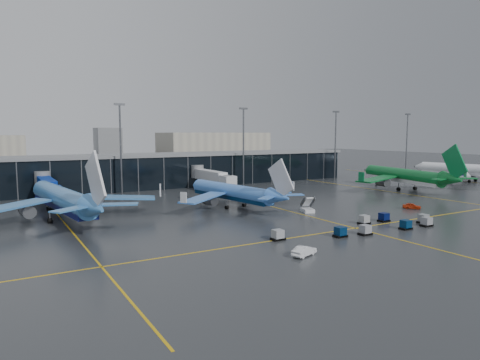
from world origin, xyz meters
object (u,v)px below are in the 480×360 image
mobile_airstair (308,209)px  service_van_white (304,251)px  airliner_aer_lingus (403,167)px  airliner_arkefly (62,186)px  service_van_red (412,206)px  airliner_ba (467,163)px  baggage_carts (376,225)px  airliner_klm_near (231,183)px

mobile_airstair → service_van_white: bearing=-111.9°
airliner_aer_lingus → mobile_airstair: size_ratio=11.88×
airliner_arkefly → service_van_red: size_ratio=11.16×
service_van_red → service_van_white: (-45.07, -17.27, 0.05)m
airliner_ba → service_van_white: 118.49m
airliner_ba → airliner_aer_lingus: bearing=172.2°
airliner_arkefly → service_van_white: size_ratio=10.03×
airliner_ba → baggage_carts: bearing=-169.0°
baggage_carts → mobile_airstair: bearing=89.7°
baggage_carts → service_van_red: (23.23, 10.42, -0.08)m
airliner_arkefly → service_van_white: airliner_arkefly is taller
airliner_arkefly → mobile_airstair: airliner_arkefly is taller
mobile_airstair → service_van_red: bearing=-2.9°
airliner_arkefly → service_van_red: (70.52, -27.16, -6.13)m
airliner_ba → mobile_airstair: bearing=179.6°
mobile_airstair → service_van_white: 34.12m
airliner_arkefly → service_van_red: bearing=-28.1°
service_van_white → airliner_aer_lingus: bearing=-79.2°
airliner_aer_lingus → baggage_carts: (-49.96, -34.73, -6.04)m
mobile_airstair → service_van_red: (23.12, -8.85, -0.09)m
airliner_arkefly → service_van_white: 51.56m
airliner_arkefly → service_van_red: 75.82m
airliner_ba → mobile_airstair: airliner_ba is taller
airliner_aer_lingus → service_van_white: airliner_aer_lingus is taller
airliner_ba → service_van_red: airliner_ba is taller
airliner_klm_near → airliner_aer_lingus: bearing=-6.8°
mobile_airstair → baggage_carts: bearing=-72.2°
baggage_carts → service_van_red: 25.46m
airliner_ba → mobile_airstair: (-87.70, -18.40, -5.88)m
airliner_arkefly → airliner_aer_lingus: (97.25, -2.85, -0.01)m
airliner_ba → service_van_white: (-109.65, -44.52, -5.92)m
airliner_aer_lingus → mobile_airstair: bearing=-150.5°
airliner_klm_near → airliner_ba: bearing=-5.5°
airliner_aer_lingus → mobile_airstair: airliner_aer_lingus is taller
airliner_aer_lingus → airliner_ba: 37.96m
airliner_arkefly → baggage_carts: bearing=-45.5°
baggage_carts → airliner_ba: bearing=23.2°
airliner_aer_lingus → airliner_arkefly: bearing=-169.4°
service_van_red → service_van_white: size_ratio=0.90×
baggage_carts → mobile_airstair: 19.27m
airliner_arkefly → baggage_carts: (47.29, -37.58, -6.05)m
airliner_klm_near → mobile_airstair: airliner_klm_near is taller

